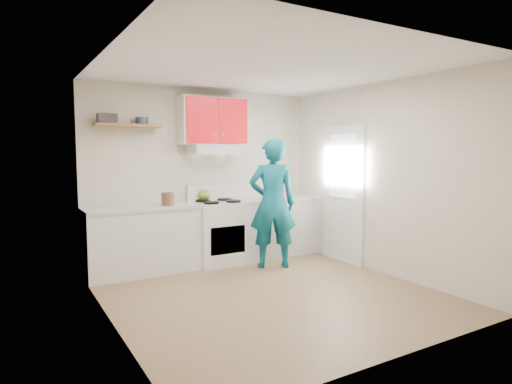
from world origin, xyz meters
TOP-DOWN VIEW (x-y plane):
  - floor at (0.00, 0.00)m, footprint 3.80×3.80m
  - ceiling at (0.00, 0.00)m, footprint 3.60×3.80m
  - back_wall at (0.00, 1.90)m, footprint 3.60×0.04m
  - front_wall at (0.00, -1.90)m, footprint 3.60×0.04m
  - left_wall at (-1.80, 0.00)m, footprint 0.04×3.80m
  - right_wall at (1.80, 0.00)m, footprint 0.04×3.80m
  - door at (1.78, 0.70)m, footprint 0.05×0.85m
  - door_glass at (1.75, 0.70)m, footprint 0.01×0.55m
  - counter_left at (-1.04, 1.60)m, footprint 1.52×0.60m
  - counter_right at (1.14, 1.60)m, footprint 1.32×0.60m
  - stove at (0.10, 1.57)m, footprint 0.76×0.65m
  - range_hood at (0.10, 1.68)m, footprint 0.76×0.44m
  - upper_cabinets at (0.10, 1.73)m, footprint 1.02×0.33m
  - shelf at (-1.15, 1.75)m, footprint 0.90×0.30m
  - books at (-1.43, 1.72)m, footprint 0.25×0.18m
  - tin at (-0.96, 1.77)m, footprint 0.21×0.21m
  - kettle at (-0.02, 1.82)m, footprint 0.25×0.25m
  - crock at (-0.70, 1.53)m, footprint 0.18×0.18m
  - cutting_board at (0.84, 1.64)m, footprint 0.35×0.29m
  - silicone_mat at (1.62, 1.63)m, footprint 0.33×0.29m
  - person at (0.67, 0.96)m, footprint 0.80×0.69m

SIDE VIEW (x-z plane):
  - floor at x=0.00m, z-range 0.00..0.00m
  - counter_left at x=-1.04m, z-range 0.00..0.90m
  - counter_right at x=1.14m, z-range 0.00..0.90m
  - stove at x=0.10m, z-range 0.00..0.92m
  - silicone_mat at x=1.62m, z-range 0.90..0.91m
  - cutting_board at x=0.84m, z-range 0.90..0.92m
  - person at x=0.67m, z-range 0.00..1.86m
  - crock at x=-0.70m, z-range 0.90..1.10m
  - kettle at x=-0.02m, z-range 0.92..1.11m
  - door at x=1.78m, z-range 0.00..2.05m
  - back_wall at x=0.00m, z-range 0.00..2.60m
  - front_wall at x=0.00m, z-range 0.00..2.60m
  - left_wall at x=-1.80m, z-range 0.00..2.60m
  - right_wall at x=1.80m, z-range 0.00..2.60m
  - door_glass at x=1.75m, z-range 0.98..1.92m
  - range_hood at x=0.10m, z-range 1.62..1.77m
  - shelf at x=-1.15m, z-range 2.00..2.04m
  - tin at x=-0.96m, z-range 2.04..2.14m
  - books at x=-1.43m, z-range 2.04..2.16m
  - upper_cabinets at x=0.10m, z-range 1.77..2.47m
  - ceiling at x=0.00m, z-range 2.58..2.62m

